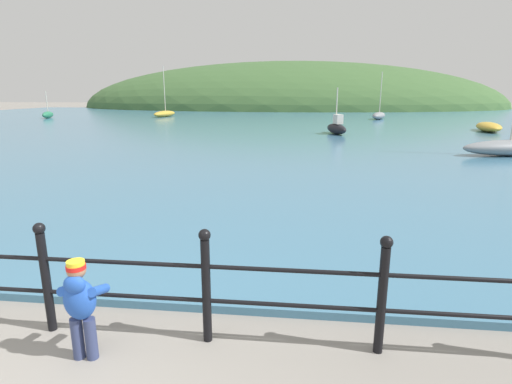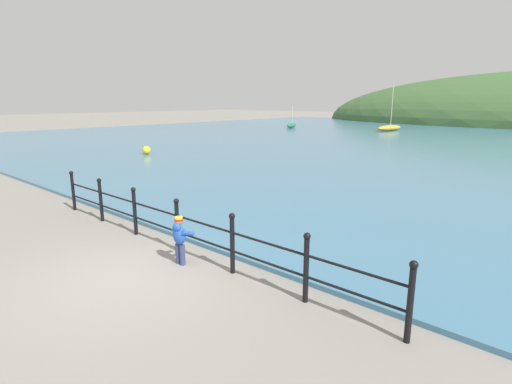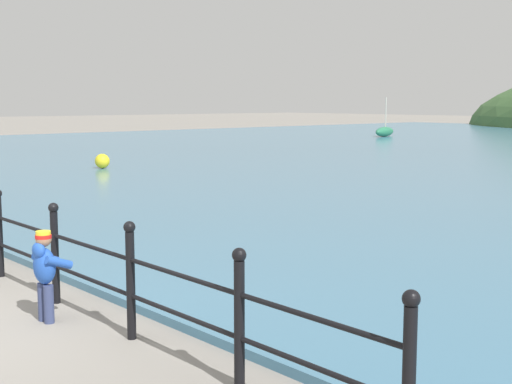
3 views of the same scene
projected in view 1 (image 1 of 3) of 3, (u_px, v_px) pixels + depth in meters
The scene contains 9 objects.
water at pixel (274, 122), 33.67m from camera, with size 80.00×60.00×0.10m, color teal.
far_hillside at pixel (288, 108), 68.26m from camera, with size 69.89×38.44×15.04m.
iron_railing at pixel (45, 275), 4.15m from camera, with size 10.36×0.12×1.21m.
child_in_coat at pixel (80, 301), 3.70m from camera, with size 0.39×0.38×1.00m.
boat_far_right at pixel (489, 127), 25.18m from camera, with size 1.97×3.76×0.57m.
boat_red_dinghy at pixel (337, 127), 23.55m from camera, with size 1.36×2.67×2.67m.
boat_white_sailboat at pixel (379, 115), 36.72m from camera, with size 2.06×3.35×4.21m.
boat_blue_hull at pixel (165, 113), 40.53m from camera, with size 1.67×4.07×4.95m.
boat_twin_mast at pixel (48, 115), 38.33m from camera, with size 1.19×2.45×2.52m.
Camera 1 is at (2.28, -2.05, 2.48)m, focal length 28.00 mm.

